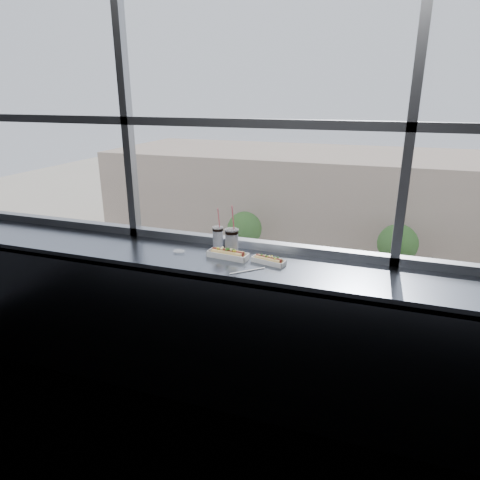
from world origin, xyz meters
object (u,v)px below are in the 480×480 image
(car_near_a, at_px, (101,306))
(loose_straw, at_px, (247,271))
(hotdog_tray_right, at_px, (269,260))
(tree_center, at_px, (398,244))
(tree_left, at_px, (244,229))
(hotdog_tray_left, at_px, (228,254))
(pedestrian_c, at_px, (431,267))
(pedestrian_a, at_px, (292,262))
(soda_cup_right, at_px, (232,241))
(pedestrian_b, at_px, (342,263))
(car_near_b, at_px, (230,331))
(car_far_b, at_px, (386,289))
(wrapper, at_px, (179,251))
(car_near_c, at_px, (325,346))
(soda_cup_left, at_px, (218,236))

(car_near_a, bearing_deg, loose_straw, -134.35)
(hotdog_tray_right, bearing_deg, tree_center, 99.49)
(loose_straw, height_order, tree_left, loose_straw)
(hotdog_tray_left, bearing_deg, pedestrian_c, 86.93)
(pedestrian_a, distance_m, tree_center, 7.67)
(hotdog_tray_left, bearing_deg, tree_left, 114.35)
(soda_cup_right, bearing_deg, tree_left, 108.30)
(pedestrian_b, relative_size, tree_left, 0.51)
(soda_cup_right, relative_size, tree_center, 0.08)
(pedestrian_c, bearing_deg, hotdog_tray_left, 170.83)
(car_near_b, bearing_deg, hotdog_tray_left, -159.76)
(pedestrian_a, xyz_separation_m, pedestrian_c, (9.84, 2.28, 0.03))
(loose_straw, height_order, car_near_a, loose_straw)
(hotdog_tray_left, bearing_deg, car_far_b, 92.10)
(car_near_a, bearing_deg, tree_center, -49.90)
(car_near_a, xyz_separation_m, pedestrian_b, (12.85, 11.83, -0.04))
(pedestrian_a, bearing_deg, hotdog_tray_left, -169.32)
(wrapper, bearing_deg, car_far_b, 85.13)
(car_near_a, height_order, pedestrian_b, car_near_a)
(pedestrian_b, bearing_deg, car_near_b, -111.35)
(hotdog_tray_left, relative_size, pedestrian_b, 0.14)
(wrapper, height_order, pedestrian_b, wrapper)
(pedestrian_a, bearing_deg, car_near_c, -159.35)
(pedestrian_b, relative_size, tree_center, 0.50)
(car_near_a, bearing_deg, pedestrian_c, -51.38)
(hotdog_tray_left, relative_size, car_near_a, 0.04)
(tree_center, bearing_deg, soda_cup_left, -94.81)
(soda_cup_left, relative_size, car_near_a, 0.05)
(soda_cup_left, relative_size, pedestrian_b, 0.14)
(tree_left, relative_size, tree_center, 0.98)
(soda_cup_right, relative_size, pedestrian_a, 0.17)
(car_near_a, relative_size, pedestrian_a, 3.15)
(soda_cup_right, relative_size, car_near_b, 0.06)
(soda_cup_left, height_order, tree_center, soda_cup_left)
(pedestrian_c, bearing_deg, car_near_a, 124.45)
(loose_straw, distance_m, pedestrian_a, 29.85)
(hotdog_tray_left, xyz_separation_m, wrapper, (-0.37, -0.02, -0.02))
(car_far_b, bearing_deg, pedestrian_b, 42.58)
(hotdog_tray_right, height_order, car_near_a, hotdog_tray_right)
(hotdog_tray_left, height_order, wrapper, hotdog_tray_left)
(car_near_b, xyz_separation_m, tree_center, (8.34, 12.00, 1.91))
(loose_straw, relative_size, car_near_c, 0.04)
(soda_cup_left, distance_m, tree_center, 29.64)
(car_near_c, relative_size, pedestrian_c, 3.08)
(hotdog_tray_left, bearing_deg, pedestrian_b, 99.13)
(soda_cup_right, bearing_deg, loose_straw, -51.11)
(pedestrian_a, bearing_deg, tree_center, -80.75)
(car_near_b, height_order, car_near_c, car_near_c)
(car_far_b, bearing_deg, soda_cup_left, 178.51)
(car_near_c, bearing_deg, loose_straw, -172.50)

